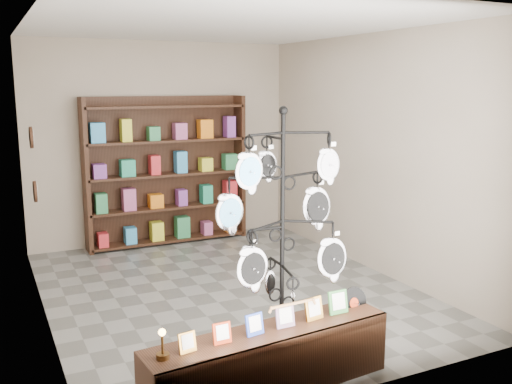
{
  "coord_description": "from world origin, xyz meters",
  "views": [
    {
      "loc": [
        -2.48,
        -5.86,
        2.37
      ],
      "look_at": [
        -0.12,
        -1.0,
        1.35
      ],
      "focal_mm": 40.0,
      "sensor_mm": 36.0,
      "label": 1
    }
  ],
  "objects": [
    {
      "name": "ground",
      "position": [
        0.0,
        0.0,
        0.0
      ],
      "size": [
        5.0,
        5.0,
        0.0
      ],
      "primitive_type": "plane",
      "color": "slate",
      "rests_on": "ground"
    },
    {
      "name": "room_envelope",
      "position": [
        0.0,
        0.0,
        1.85
      ],
      "size": [
        5.0,
        5.0,
        5.0
      ],
      "color": "#AB9C8A",
      "rests_on": "ground"
    },
    {
      "name": "front_shelf",
      "position": [
        -0.58,
        -2.2,
        0.25
      ],
      "size": [
        2.07,
        0.6,
        0.72
      ],
      "rotation": [
        0.0,
        0.0,
        0.09
      ],
      "color": "black",
      "rests_on": "ground"
    },
    {
      "name": "display_tree",
      "position": [
        -0.31,
        -1.9,
        1.27
      ],
      "size": [
        1.13,
        0.96,
        2.2
      ],
      "rotation": [
        0.0,
        0.0,
        -0.04
      ],
      "color": "black",
      "rests_on": "ground"
    },
    {
      "name": "back_shelving",
      "position": [
        0.0,
        2.3,
        1.03
      ],
      "size": [
        2.42,
        0.36,
        2.2
      ],
      "color": "black",
      "rests_on": "ground"
    },
    {
      "name": "wall_clocks",
      "position": [
        -1.97,
        0.8,
        1.5
      ],
      "size": [
        0.03,
        0.24,
        0.84
      ],
      "color": "black",
      "rests_on": "ground"
    }
  ]
}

